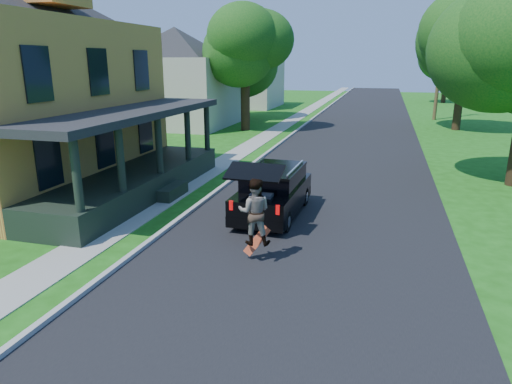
# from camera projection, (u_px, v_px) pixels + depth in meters

# --- Properties ---
(ground) EXTENTS (140.00, 140.00, 0.00)m
(ground) POSITION_uv_depth(u_px,v_px,m) (281.00, 296.00, 9.61)
(ground) COLOR #1A5511
(ground) RESTS_ON ground
(street) EXTENTS (8.00, 120.00, 0.02)m
(street) POSITION_uv_depth(u_px,v_px,m) (352.00, 141.00, 28.12)
(street) COLOR black
(street) RESTS_ON ground
(curb) EXTENTS (0.15, 120.00, 0.12)m
(curb) POSITION_uv_depth(u_px,v_px,m) (287.00, 139.00, 29.17)
(curb) COLOR #9F9F9A
(curb) RESTS_ON ground
(sidewalk) EXTENTS (1.30, 120.00, 0.03)m
(sidewalk) POSITION_uv_depth(u_px,v_px,m) (264.00, 138.00, 29.57)
(sidewalk) COLOR #989790
(sidewalk) RESTS_ON ground
(front_walk) EXTENTS (6.50, 1.20, 0.03)m
(front_walk) POSITION_uv_depth(u_px,v_px,m) (75.00, 189.00, 17.63)
(front_walk) COLOR #989790
(front_walk) RESTS_ON ground
(neighbor_house_mid) EXTENTS (12.78, 12.78, 8.30)m
(neighbor_house_mid) POSITION_uv_depth(u_px,v_px,m) (176.00, 69.00, 34.17)
(neighbor_house_mid) COLOR #B8B3A3
(neighbor_house_mid) RESTS_ON ground
(neighbor_house_far) EXTENTS (12.78, 12.78, 8.30)m
(neighbor_house_far) POSITION_uv_depth(u_px,v_px,m) (240.00, 67.00, 48.98)
(neighbor_house_far) COLOR #B8B3A3
(neighbor_house_far) RESTS_ON ground
(black_suv) EXTENTS (1.80, 4.43, 2.05)m
(black_suv) POSITION_uv_depth(u_px,v_px,m) (273.00, 192.00, 14.45)
(black_suv) COLOR black
(black_suv) RESTS_ON ground
(skateboarder) EXTENTS (0.89, 0.75, 1.63)m
(skateboarder) POSITION_uv_depth(u_px,v_px,m) (254.00, 212.00, 10.90)
(skateboarder) COLOR black
(skateboarder) RESTS_ON ground
(skateboard) EXTENTS (0.64, 0.37, 0.75)m
(skateboard) POSITION_uv_depth(u_px,v_px,m) (257.00, 242.00, 11.31)
(skateboard) COLOR #A62F0E
(skateboard) RESTS_ON ground
(tree_left_mid) EXTENTS (6.13, 6.24, 9.05)m
(tree_left_mid) POSITION_uv_depth(u_px,v_px,m) (245.00, 40.00, 31.18)
(tree_left_mid) COLOR black
(tree_left_mid) RESTS_ON ground
(tree_left_far) EXTENTS (7.59, 7.39, 8.57)m
(tree_left_far) POSITION_uv_depth(u_px,v_px,m) (240.00, 54.00, 37.83)
(tree_left_far) COLOR black
(tree_left_far) RESTS_ON ground
(tree_right_mid) EXTENTS (7.48, 7.32, 9.98)m
(tree_right_mid) POSITION_uv_depth(u_px,v_px,m) (466.00, 35.00, 31.14)
(tree_right_mid) COLOR black
(tree_right_mid) RESTS_ON ground
(tree_right_far) EXTENTS (5.25, 5.11, 8.23)m
(tree_right_far) POSITION_uv_depth(u_px,v_px,m) (448.00, 55.00, 53.03)
(tree_right_far) COLOR black
(tree_right_far) RESTS_ON ground
(utility_pole_far) EXTENTS (1.80, 0.37, 10.59)m
(utility_pole_far) POSITION_uv_depth(u_px,v_px,m) (441.00, 52.00, 37.14)
(utility_pole_far) COLOR #473621
(utility_pole_far) RESTS_ON ground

